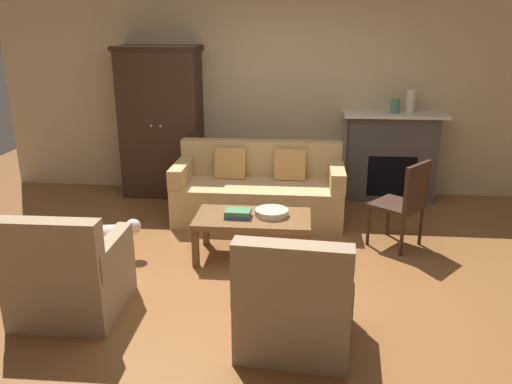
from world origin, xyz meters
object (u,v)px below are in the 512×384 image
object	(u,v)px
armoire	(162,122)
side_chair_wooden	(405,200)
armchair_near_left	(69,277)
armchair_near_right	(295,304)
fireplace	(391,156)
mantel_vase_cream	(411,101)
dog	(112,236)
coffee_table	(253,222)
book_stack	(238,214)
fruit_bowl	(272,212)
couch	(259,191)
mantel_vase_jade	(395,106)

from	to	relation	value
armoire	side_chair_wooden	world-z (taller)	armoire
armchair_near_left	armchair_near_right	xyz separation A→B (m)	(1.74, -0.24, 0.00)
fireplace	mantel_vase_cream	xyz separation A→B (m)	(0.18, -0.02, 0.70)
fireplace	armchair_near_left	distance (m)	4.25
mantel_vase_cream	dog	distance (m)	3.89
coffee_table	dog	bearing A→B (deg)	-171.29
book_stack	armchair_near_left	size ratio (longest dim) A/B	0.28
fruit_bowl	dog	xyz separation A→B (m)	(-1.51, -0.24, -0.21)
armoire	armchair_near_left	distance (m)	3.10
couch	book_stack	distance (m)	1.13
armoire	couch	world-z (taller)	armoire
fireplace	mantel_vase_jade	size ratio (longest dim) A/B	7.32
mantel_vase_jade	fruit_bowl	bearing A→B (deg)	-126.53
fireplace	mantel_vase_jade	xyz separation A→B (m)	(-0.00, -0.02, 0.64)
book_stack	mantel_vase_cream	world-z (taller)	mantel_vase_cream
side_chair_wooden	dog	xyz separation A→B (m)	(-2.81, -0.57, -0.27)
coffee_table	fruit_bowl	world-z (taller)	fruit_bowl
coffee_table	fruit_bowl	xyz separation A→B (m)	(0.18, 0.04, 0.09)
fireplace	fruit_bowl	size ratio (longest dim) A/B	3.93
couch	dog	world-z (taller)	couch
dog	book_stack	bearing A→B (deg)	8.05
coffee_table	mantel_vase_cream	xyz separation A→B (m)	(1.76, 1.93, 0.90)
side_chair_wooden	couch	bearing A→B (deg)	154.78
mantel_vase_jade	armchair_near_right	world-z (taller)	mantel_vase_jade
dog	couch	bearing A→B (deg)	44.83
armchair_near_right	armchair_near_left	bearing A→B (deg)	172.09
mantel_vase_cream	armchair_near_right	bearing A→B (deg)	-111.70
mantel_vase_jade	armchair_near_right	bearing A→B (deg)	-108.98
fruit_bowl	mantel_vase_jade	xyz separation A→B (m)	(1.40, 1.89, 0.75)
mantel_vase_cream	couch	bearing A→B (deg)	-154.73
coffee_table	dog	size ratio (longest dim) A/B	2.15
coffee_table	couch	bearing A→B (deg)	91.95
couch	coffee_table	xyz separation A→B (m)	(0.04, -1.08, 0.05)
armchair_near_left	side_chair_wooden	bearing A→B (deg)	28.66
fireplace	coffee_table	size ratio (longest dim) A/B	1.15
armchair_near_right	dog	size ratio (longest dim) A/B	1.72
couch	book_stack	size ratio (longest dim) A/B	7.68
armchair_near_left	side_chair_wooden	xyz separation A→B (m)	(2.79, 1.52, 0.20)
coffee_table	armchair_near_right	world-z (taller)	armchair_near_right
book_stack	dog	xyz separation A→B (m)	(-1.19, -0.17, -0.21)
couch	armchair_near_right	xyz separation A→B (m)	(0.47, -2.48, -0.00)
armchair_near_right	fruit_bowl	bearing A→B (deg)	100.12
armoire	coffee_table	size ratio (longest dim) A/B	1.74
fruit_bowl	book_stack	world-z (taller)	book_stack
armchair_near_right	side_chair_wooden	size ratio (longest dim) A/B	0.98
couch	fruit_bowl	world-z (taller)	couch
armchair_near_left	couch	bearing A→B (deg)	60.49
coffee_table	armchair_near_left	xyz separation A→B (m)	(-1.30, -1.16, -0.05)
armoire	mantel_vase_jade	size ratio (longest dim) A/B	11.14
armoire	book_stack	bearing A→B (deg)	-57.14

